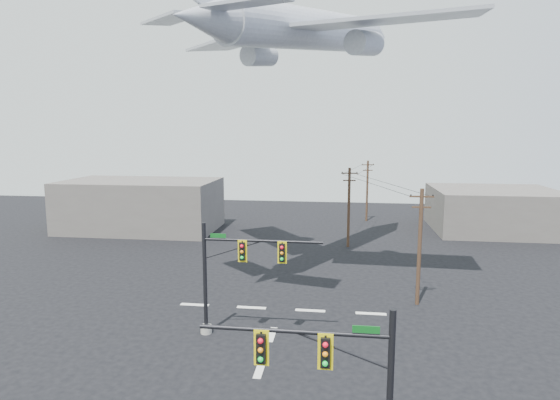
# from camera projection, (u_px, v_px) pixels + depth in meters

# --- Properties ---
(lane_markings) EXTENTS (14.00, 21.20, 0.01)m
(lane_markings) POSITION_uv_depth(u_px,v_px,m) (264.00, 356.00, 24.98)
(lane_markings) COLOR silver
(lane_markings) RESTS_ON ground
(signal_mast_near) EXTENTS (6.60, 0.70, 6.39)m
(signal_mast_near) POSITION_uv_depth(u_px,v_px,m) (347.00, 394.00, 15.24)
(signal_mast_near) COLOR #9B978D
(signal_mast_near) RESTS_ON ground
(signal_mast_far) EXTENTS (7.19, 0.74, 6.69)m
(signal_mast_far) POSITION_uv_depth(u_px,v_px,m) (230.00, 275.00, 27.05)
(signal_mast_far) COLOR #9B978D
(signal_mast_far) RESTS_ON ground
(utility_pole_a) EXTENTS (1.62, 0.27, 8.09)m
(utility_pole_a) POSITION_uv_depth(u_px,v_px,m) (420.00, 245.00, 31.78)
(utility_pole_a) COLOR #472D1E
(utility_pole_a) RESTS_ON ground
(utility_pole_b) EXTENTS (1.66, 0.28, 8.18)m
(utility_pole_b) POSITION_uv_depth(u_px,v_px,m) (349.00, 206.00, 47.70)
(utility_pole_b) COLOR #472D1E
(utility_pole_b) RESTS_ON ground
(utility_pole_c) EXTENTS (1.63, 0.37, 8.00)m
(utility_pole_c) POSITION_uv_depth(u_px,v_px,m) (367.00, 190.00, 61.41)
(utility_pole_c) COLOR #472D1E
(utility_pole_c) RESTS_ON ground
(power_lines) EXTENTS (6.06, 29.96, 0.08)m
(power_lines) POSITION_uv_depth(u_px,v_px,m) (368.00, 175.00, 46.24)
(power_lines) COLOR black
(airliner) EXTENTS (24.55, 26.83, 7.57)m
(airliner) POSITION_uv_depth(u_px,v_px,m) (310.00, 30.00, 37.19)
(airliner) COLOR silver
(building_left) EXTENTS (18.00, 10.00, 6.00)m
(building_left) POSITION_uv_depth(u_px,v_px,m) (141.00, 205.00, 56.22)
(building_left) COLOR #605A54
(building_left) RESTS_ON ground
(building_right) EXTENTS (14.00, 12.00, 5.00)m
(building_right) POSITION_uv_depth(u_px,v_px,m) (494.00, 210.00, 55.73)
(building_right) COLOR #605A54
(building_right) RESTS_ON ground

